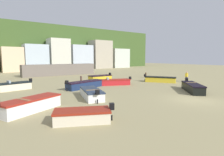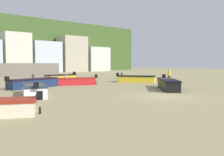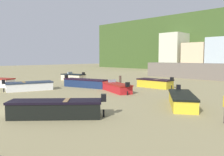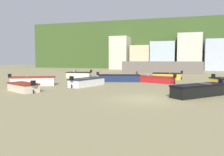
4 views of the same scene
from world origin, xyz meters
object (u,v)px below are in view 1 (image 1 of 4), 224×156
object	(u,v)px
boat_white_1	(91,93)
boat_navy_7	(85,85)
boat_red_3	(113,82)
boat_cream_5	(83,116)
boat_yellow_0	(160,79)
boat_yellow_8	(100,78)
boat_white_6	(31,105)
mooring_post_near_water	(81,80)
beach_walker_foreground	(187,76)
boat_black_4	(192,87)
boat_cream_9	(15,86)
mooring_post_mid_beach	(146,75)

from	to	relation	value
boat_white_1	boat_navy_7	distance (m)	5.79
boat_white_1	boat_red_3	size ratio (longest dim) A/B	0.96
boat_cream_5	boat_navy_7	world-z (taller)	boat_navy_7
boat_red_3	boat_navy_7	bearing A→B (deg)	111.96
boat_yellow_0	boat_yellow_8	xyz separation A→B (m)	(-6.74, 6.89, 0.04)
boat_cream_5	boat_white_6	xyz separation A→B (m)	(-2.01, 4.14, 0.10)
boat_red_3	mooring_post_near_water	distance (m)	4.95
boat_red_3	boat_navy_7	world-z (taller)	boat_navy_7
boat_white_1	boat_yellow_0	bearing A→B (deg)	31.17
boat_cream_5	boat_yellow_8	world-z (taller)	boat_yellow_8
boat_white_1	beach_walker_foreground	bearing A→B (deg)	21.45
boat_red_3	boat_yellow_8	size ratio (longest dim) A/B	1.21
boat_yellow_0	boat_white_6	size ratio (longest dim) A/B	0.99
boat_black_4	boat_cream_5	xyz separation A→B (m)	(-14.50, -1.70, -0.09)
boat_black_4	beach_walker_foreground	xyz separation A→B (m)	(6.98, 5.19, 0.47)
boat_yellow_8	boat_yellow_0	bearing A→B (deg)	-137.13
boat_white_1	boat_cream_9	distance (m)	10.50
boat_white_1	boat_black_4	xyz separation A→B (m)	(10.84, -3.75, 0.05)
boat_cream_5	mooring_post_near_water	size ratio (longest dim) A/B	3.26
boat_white_1	mooring_post_mid_beach	distance (m)	19.39
boat_yellow_8	boat_white_1	bearing A→B (deg)	142.93
boat_white_1	boat_cream_5	size ratio (longest dim) A/B	1.30
boat_black_4	mooring_post_near_water	world-z (taller)	boat_black_4
boat_yellow_0	boat_white_6	bearing A→B (deg)	-19.77
boat_yellow_8	boat_white_6	bearing A→B (deg)	130.40
mooring_post_near_water	beach_walker_foreground	xyz separation A→B (m)	(14.30, -7.95, 0.40)
boat_white_1	boat_yellow_8	world-z (taller)	boat_yellow_8
boat_navy_7	boat_cream_9	size ratio (longest dim) A/B	1.39
boat_white_1	boat_black_4	world-z (taller)	boat_black_4
boat_white_1	boat_white_6	xyz separation A→B (m)	(-5.67, -1.31, 0.05)
boat_white_1	boat_red_3	world-z (taller)	boat_white_1
boat_navy_7	beach_walker_foreground	distance (m)	16.28
mooring_post_near_water	boat_black_4	bearing A→B (deg)	-60.89
boat_yellow_0	beach_walker_foreground	distance (m)	4.21
boat_red_3	boat_white_6	size ratio (longest dim) A/B	1.05
boat_red_3	boat_cream_9	distance (m)	12.33
boat_red_3	boat_white_1	bearing A→B (deg)	151.48
boat_navy_7	boat_white_6	bearing A→B (deg)	-63.94
boat_navy_7	mooring_post_near_water	distance (m)	4.25
boat_navy_7	boat_yellow_0	bearing A→B (deg)	66.82
boat_yellow_0	mooring_post_mid_beach	xyz separation A→B (m)	(2.69, 5.72, 0.06)
boat_navy_7	boat_cream_9	bearing A→B (deg)	-131.65
boat_cream_5	beach_walker_foreground	size ratio (longest dim) A/B	2.23
boat_white_6	mooring_post_near_water	distance (m)	14.11
boat_cream_5	mooring_post_mid_beach	bearing A→B (deg)	-28.64
boat_white_1	boat_navy_7	bearing A→B (deg)	86.14
boat_yellow_0	boat_cream_5	xyz separation A→B (m)	(-17.94, -9.11, -0.04)
boat_cream_5	boat_yellow_8	xyz separation A→B (m)	(11.20, 16.00, 0.08)
boat_cream_5	mooring_post_mid_beach	size ratio (longest dim) A/B	3.71
boat_navy_7	boat_cream_9	distance (m)	8.18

